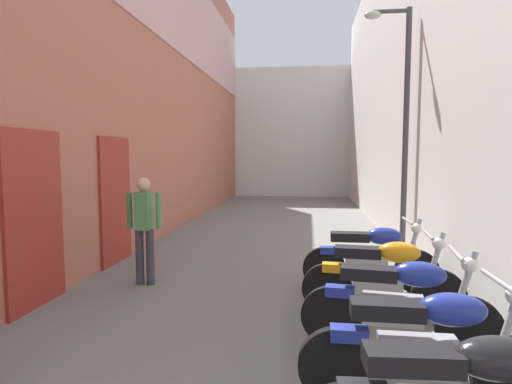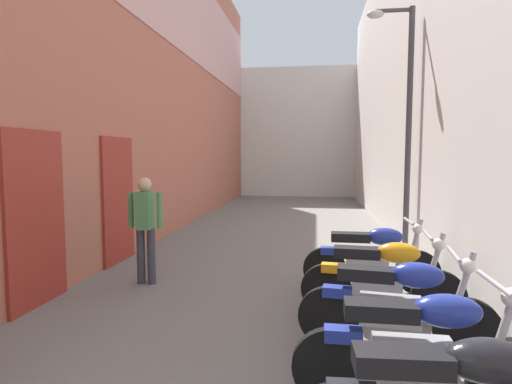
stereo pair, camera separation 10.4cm
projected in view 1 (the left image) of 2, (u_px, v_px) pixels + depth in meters
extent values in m
plane|color=slate|center=(263.00, 263.00, 7.41)|extent=(36.13, 36.13, 0.00)
cube|color=#B76651|center=(148.00, 58.00, 9.37)|extent=(0.40, 20.13, 8.08)
cube|color=#9E2D23|center=(34.00, 219.00, 5.19)|extent=(0.06, 1.10, 2.20)
cube|color=#9E2D23|center=(115.00, 200.00, 7.36)|extent=(0.06, 1.10, 2.20)
cube|color=silver|center=(407.00, 67.00, 8.72)|extent=(0.40, 20.13, 7.40)
cube|color=silver|center=(292.00, 133.00, 20.07)|extent=(8.17, 2.00, 5.83)
ellipsoid|color=black|center=(498.00, 358.00, 2.31)|extent=(0.49, 0.29, 0.24)
cube|color=black|center=(412.00, 359.00, 2.34)|extent=(0.53, 0.25, 0.12)
cylinder|color=black|center=(338.00, 366.00, 3.19)|extent=(0.60, 0.09, 0.60)
cube|color=#9E9EA3|center=(417.00, 356.00, 3.10)|extent=(0.56, 0.21, 0.28)
ellipsoid|color=navy|center=(452.00, 310.00, 3.04)|extent=(0.48, 0.26, 0.24)
cube|color=black|center=(386.00, 309.00, 3.10)|extent=(0.52, 0.23, 0.12)
cylinder|color=#9E9EA3|center=(507.00, 330.00, 3.00)|extent=(0.25, 0.06, 0.77)
cylinder|color=#9E9EA3|center=(499.00, 281.00, 2.98)|extent=(0.04, 0.58, 0.04)
cube|color=navy|center=(349.00, 334.00, 3.15)|extent=(0.28, 0.14, 0.10)
cylinder|color=black|center=(469.00, 329.00, 3.87)|extent=(0.61, 0.16, 0.60)
cylinder|color=black|center=(331.00, 316.00, 4.18)|extent=(0.61, 0.16, 0.60)
cube|color=#9E9EA3|center=(392.00, 310.00, 4.03)|extent=(0.58, 0.27, 0.28)
ellipsoid|color=navy|center=(419.00, 274.00, 3.94)|extent=(0.51, 0.32, 0.24)
cube|color=black|center=(368.00, 273.00, 4.05)|extent=(0.54, 0.29, 0.12)
cylinder|color=#9E9EA3|center=(463.00, 291.00, 3.85)|extent=(0.25, 0.09, 0.77)
cylinder|color=#9E9EA3|center=(456.00, 253.00, 3.84)|extent=(0.11, 0.58, 0.04)
sphere|color=silver|center=(470.00, 265.00, 3.82)|extent=(0.14, 0.14, 0.14)
cube|color=navy|center=(340.00, 291.00, 4.14)|extent=(0.30, 0.18, 0.10)
cylinder|color=black|center=(439.00, 296.00, 4.78)|extent=(0.60, 0.13, 0.60)
cylinder|color=black|center=(327.00, 288.00, 5.05)|extent=(0.60, 0.13, 0.60)
cube|color=#9E9EA3|center=(377.00, 282.00, 4.91)|extent=(0.58, 0.25, 0.28)
ellipsoid|color=orange|center=(399.00, 252.00, 4.83)|extent=(0.50, 0.30, 0.24)
cube|color=black|center=(358.00, 252.00, 4.93)|extent=(0.54, 0.27, 0.12)
cylinder|color=#9E9EA3|center=(433.00, 265.00, 4.76)|extent=(0.25, 0.08, 0.77)
cylinder|color=#9E9EA3|center=(428.00, 234.00, 4.75)|extent=(0.09, 0.58, 0.04)
sphere|color=silver|center=(439.00, 244.00, 4.73)|extent=(0.14, 0.14, 0.14)
cube|color=orange|center=(334.00, 267.00, 5.01)|extent=(0.29, 0.17, 0.10)
cylinder|color=black|center=(417.00, 272.00, 5.77)|extent=(0.60, 0.09, 0.60)
cylinder|color=black|center=(324.00, 268.00, 5.94)|extent=(0.60, 0.09, 0.60)
cube|color=#9E9EA3|center=(366.00, 261.00, 5.85)|extent=(0.56, 0.21, 0.28)
ellipsoid|color=navy|center=(384.00, 236.00, 5.79)|extent=(0.48, 0.27, 0.24)
cube|color=black|center=(350.00, 237.00, 5.85)|extent=(0.52, 0.23, 0.12)
cylinder|color=#9E9EA3|center=(412.00, 246.00, 5.75)|extent=(0.25, 0.06, 0.77)
cylinder|color=#9E9EA3|center=(408.00, 221.00, 5.73)|extent=(0.04, 0.58, 0.04)
sphere|color=silver|center=(417.00, 228.00, 5.72)|extent=(0.14, 0.14, 0.14)
cube|color=navy|center=(330.00, 250.00, 5.91)|extent=(0.28, 0.14, 0.10)
cylinder|color=#383842|center=(140.00, 256.00, 6.18)|extent=(0.12, 0.12, 0.82)
cylinder|color=#383842|center=(150.00, 257.00, 6.16)|extent=(0.12, 0.12, 0.82)
cube|color=#4C8C51|center=(144.00, 210.00, 6.11)|extent=(0.23, 0.36, 0.54)
sphere|color=#DBB28E|center=(143.00, 184.00, 6.07)|extent=(0.20, 0.20, 0.20)
cylinder|color=#4C8C51|center=(129.00, 210.00, 6.13)|extent=(0.08, 0.08, 0.52)
cylinder|color=#4C8C51|center=(159.00, 211.00, 6.08)|extent=(0.08, 0.08, 0.52)
cylinder|color=#47474C|center=(405.00, 138.00, 7.28)|extent=(0.10, 0.10, 4.36)
cylinder|color=#47474C|center=(391.00, 11.00, 7.13)|extent=(0.60, 0.07, 0.07)
ellipsoid|color=silver|center=(373.00, 15.00, 7.18)|extent=(0.28, 0.18, 0.14)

